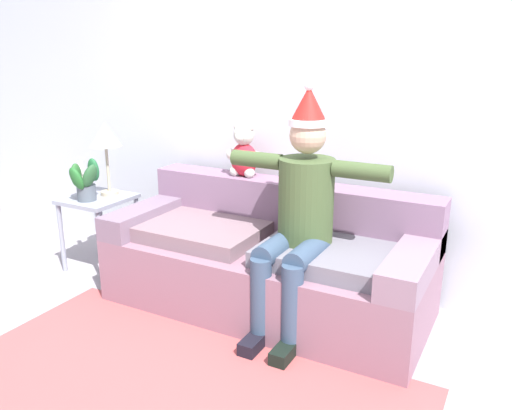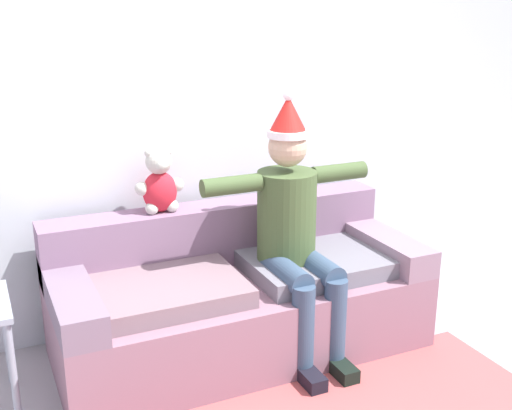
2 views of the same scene
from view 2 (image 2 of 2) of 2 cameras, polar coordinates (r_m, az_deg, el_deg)
The scene contains 4 objects.
back_wall at distance 3.97m, azimuth -4.89°, elevation 8.62°, with size 7.00×0.10×2.70m, color silver.
couch at distance 3.79m, azimuth -1.67°, elevation -8.09°, with size 2.12×0.92×0.80m.
person_seated at distance 3.60m, azimuth 3.43°, elevation -1.85°, with size 1.02×0.77×1.52m.
teddy_bear at distance 3.71m, azimuth -8.61°, elevation 1.92°, with size 0.29×0.17×0.38m.
Camera 2 is at (-1.33, -2.15, 1.94)m, focal length 44.76 mm.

